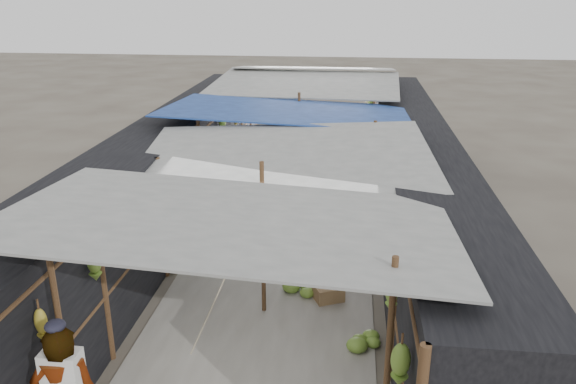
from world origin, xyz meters
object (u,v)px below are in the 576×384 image
at_px(black_basin, 347,172).
at_px(shopper_blue, 285,154).
at_px(crate_near, 328,293).
at_px(vendor_seated, 365,198).

height_order(black_basin, shopper_blue, shopper_blue).
distance_m(crate_near, vendor_seated, 3.85).
distance_m(shopper_blue, vendor_seated, 3.22).
distance_m(crate_near, shopper_blue, 6.38).
height_order(shopper_blue, vendor_seated, shopper_blue).
distance_m(crate_near, black_basin, 6.97).
bearing_deg(shopper_blue, crate_near, -78.92).
relative_size(black_basin, shopper_blue, 0.34).
xyz_separation_m(crate_near, shopper_blue, (-1.48, 6.17, 0.66)).
bearing_deg(black_basin, vendor_seated, -82.07).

